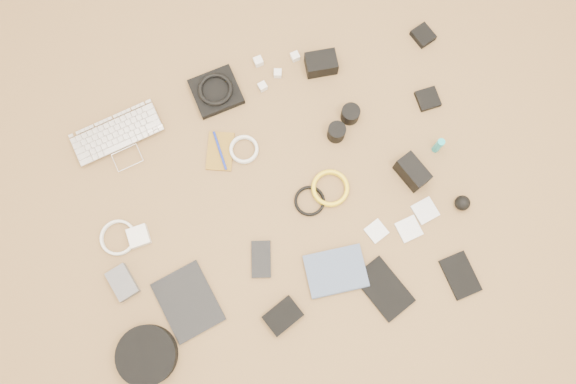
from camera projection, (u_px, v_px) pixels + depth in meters
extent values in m
cube|color=brown|center=(276.00, 201.00, 2.05)|extent=(4.00, 4.00, 0.04)
imported|color=silver|center=(122.00, 144.00, 2.06)|extent=(0.37, 0.29, 0.03)
cube|color=black|center=(216.00, 92.00, 2.10)|extent=(0.19, 0.18, 0.03)
torus|color=black|center=(215.00, 89.00, 2.08)|extent=(0.14, 0.14, 0.02)
cube|color=silver|center=(258.00, 61.00, 2.13)|extent=(0.04, 0.04, 0.03)
cube|color=silver|center=(278.00, 73.00, 2.12)|extent=(0.04, 0.04, 0.03)
cube|color=silver|center=(295.00, 57.00, 2.13)|extent=(0.03, 0.03, 0.03)
cube|color=silver|center=(263.00, 87.00, 2.11)|extent=(0.04, 0.04, 0.03)
cube|color=black|center=(321.00, 64.00, 2.11)|extent=(0.12, 0.09, 0.07)
cube|color=black|center=(423.00, 35.00, 2.15)|extent=(0.09, 0.10, 0.03)
cube|color=brown|center=(220.00, 151.00, 2.06)|extent=(0.14, 0.17, 0.01)
cylinder|color=#122299|center=(220.00, 151.00, 2.05)|extent=(0.02, 0.15, 0.01)
torus|color=silver|center=(244.00, 150.00, 2.06)|extent=(0.12, 0.12, 0.01)
cylinder|color=black|center=(336.00, 132.00, 2.05)|extent=(0.08, 0.08, 0.07)
cylinder|color=black|center=(350.00, 114.00, 2.07)|extent=(0.08, 0.08, 0.06)
cube|color=black|center=(428.00, 99.00, 2.10)|extent=(0.08, 0.08, 0.02)
cube|color=silver|center=(139.00, 236.00, 1.98)|extent=(0.08, 0.08, 0.03)
torus|color=silver|center=(119.00, 238.00, 1.99)|extent=(0.16, 0.16, 0.01)
torus|color=black|center=(310.00, 201.00, 2.02)|extent=(0.13, 0.13, 0.01)
torus|color=yellow|center=(330.00, 189.00, 2.03)|extent=(0.17, 0.17, 0.02)
cube|color=black|center=(412.00, 172.00, 2.00)|extent=(0.11, 0.14, 0.09)
cylinder|color=#1AA4AE|center=(438.00, 146.00, 2.02)|extent=(0.03, 0.03, 0.09)
cube|color=#515256|center=(123.00, 283.00, 1.95)|extent=(0.10, 0.13, 0.03)
cube|color=black|center=(188.00, 302.00, 1.94)|extent=(0.23, 0.27, 0.01)
cube|color=black|center=(261.00, 259.00, 1.98)|extent=(0.10, 0.14, 0.01)
cube|color=silver|center=(376.00, 231.00, 2.00)|extent=(0.09, 0.09, 0.01)
cube|color=silver|center=(409.00, 229.00, 2.00)|extent=(0.09, 0.09, 0.01)
cube|color=silver|center=(425.00, 211.00, 2.01)|extent=(0.09, 0.09, 0.01)
sphere|color=black|center=(462.00, 203.00, 2.00)|extent=(0.07, 0.07, 0.05)
cylinder|color=black|center=(147.00, 355.00, 1.88)|extent=(0.21, 0.21, 0.06)
cube|color=black|center=(283.00, 316.00, 1.92)|extent=(0.14, 0.13, 0.03)
imported|color=#41516F|center=(341.00, 293.00, 1.95)|extent=(0.21, 0.16, 0.02)
cube|color=black|center=(384.00, 289.00, 1.95)|extent=(0.19, 0.23, 0.01)
cube|color=black|center=(460.00, 275.00, 1.96)|extent=(0.12, 0.16, 0.01)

